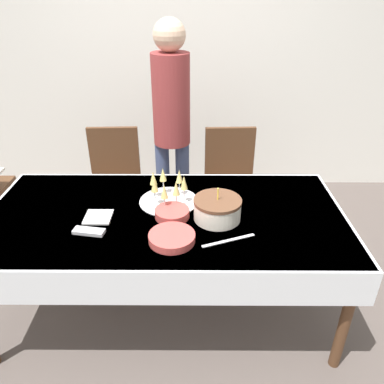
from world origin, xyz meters
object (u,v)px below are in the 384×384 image
at_px(person_standing, 171,116).
at_px(plate_stack_dessert, 172,213).
at_px(dining_chair_far_right, 230,183).
at_px(dining_chair_far_left, 115,182).
at_px(plate_stack_main, 172,238).
at_px(birthday_cake, 217,209).
at_px(champagne_tray, 168,190).

bearing_deg(person_standing, plate_stack_dessert, -87.02).
xyz_separation_m(dining_chair_far_right, plate_stack_dessert, (-0.42, -0.88, 0.26)).
xyz_separation_m(dining_chair_far_left, plate_stack_main, (0.53, -1.11, 0.25)).
bearing_deg(birthday_cake, dining_chair_far_right, 79.76).
bearing_deg(birthday_cake, plate_stack_main, -138.69).
relative_size(plate_stack_main, plate_stack_dessert, 1.24).
bearing_deg(champagne_tray, dining_chair_far_left, 124.61).
bearing_deg(dining_chair_far_left, birthday_cake, -48.99).
bearing_deg(person_standing, dining_chair_far_right, -5.80).
distance_m(birthday_cake, plate_stack_dessert, 0.26).
xyz_separation_m(dining_chair_far_left, person_standing, (0.47, 0.05, 0.54)).
relative_size(dining_chair_far_left, birthday_cake, 3.47).
height_order(plate_stack_main, person_standing, person_standing).
bearing_deg(champagne_tray, person_standing, 91.30).
relative_size(dining_chair_far_left, plate_stack_dessert, 4.75).
distance_m(birthday_cake, champagne_tray, 0.35).
height_order(dining_chair_far_right, birthday_cake, birthday_cake).
xyz_separation_m(dining_chair_far_right, champagne_tray, (-0.45, -0.70, 0.31)).
bearing_deg(plate_stack_main, person_standing, 92.93).
distance_m(plate_stack_main, plate_stack_dessert, 0.23).
xyz_separation_m(dining_chair_far_left, dining_chair_far_right, (0.93, 0.00, 0.00)).
bearing_deg(dining_chair_far_left, dining_chair_far_right, 0.00).
bearing_deg(dining_chair_far_left, plate_stack_dessert, -59.51).
height_order(plate_stack_main, plate_stack_dessert, plate_stack_dessert).
height_order(birthday_cake, plate_stack_main, birthday_cake).
relative_size(dining_chair_far_right, champagne_tray, 2.60).
height_order(plate_stack_dessert, person_standing, person_standing).
distance_m(dining_chair_far_right, plate_stack_main, 1.21).
xyz_separation_m(birthday_cake, person_standing, (-0.31, 0.94, 0.25)).
xyz_separation_m(dining_chair_far_right, birthday_cake, (-0.16, -0.89, 0.29)).
bearing_deg(birthday_cake, dining_chair_far_left, 131.01).
relative_size(plate_stack_main, person_standing, 0.14).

